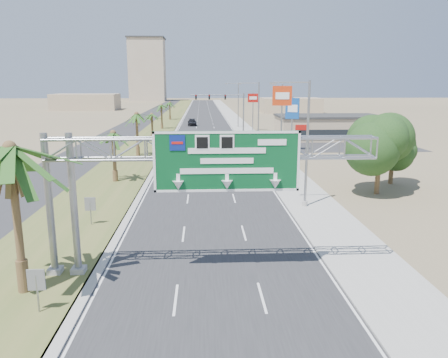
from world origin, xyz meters
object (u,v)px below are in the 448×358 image
at_px(pole_sign_blue, 292,111).
at_px(sign_gantry, 195,159).
at_px(signal_mast, 233,110).
at_px(store_building, 328,128).
at_px(car_right_lane, 231,137).
at_px(pole_sign_red_near, 282,101).
at_px(car_mid_lane, 220,157).
at_px(car_left_lane, 177,159).
at_px(pole_sign_red_far, 253,101).
at_px(car_far, 192,122).
at_px(palm_near, 10,149).

bearing_deg(pole_sign_blue, sign_gantry, -107.80).
bearing_deg(pole_sign_blue, signal_mast, 110.03).
bearing_deg(pole_sign_blue, store_building, 55.66).
height_order(car_right_lane, pole_sign_red_near, pole_sign_red_near).
bearing_deg(car_mid_lane, car_right_lane, 77.00).
bearing_deg(car_left_lane, car_right_lane, 72.85).
bearing_deg(car_right_lane, signal_mast, 80.72).
relative_size(store_building, pole_sign_blue, 2.27).
bearing_deg(pole_sign_red_far, car_left_lane, -109.44).
height_order(store_building, car_far, store_building).
xyz_separation_m(car_right_lane, pole_sign_blue, (8.18, -10.67, 5.12)).
height_order(car_far, pole_sign_blue, pole_sign_blue).
xyz_separation_m(palm_near, store_building, (31.20, 58.00, -4.93)).
bearing_deg(store_building, pole_sign_red_near, -119.00).
xyz_separation_m(signal_mast, pole_sign_red_far, (4.84, 8.77, 1.41)).
distance_m(signal_mast, pole_sign_red_far, 10.11).
height_order(palm_near, pole_sign_red_near, pole_sign_red_near).
relative_size(store_building, pole_sign_red_far, 2.26).
bearing_deg(pole_sign_red_far, sign_gantry, -98.89).
bearing_deg(pole_sign_red_near, store_building, 61.00).
relative_size(signal_mast, pole_sign_red_far, 1.29).
xyz_separation_m(store_building, car_far, (-25.07, 27.02, -1.25)).
bearing_deg(palm_near, car_right_lane, 76.17).
xyz_separation_m(car_far, pole_sign_red_far, (13.08, -12.28, 5.52)).
distance_m(palm_near, signal_mast, 65.60).
xyz_separation_m(store_building, pole_sign_red_far, (-11.99, 14.74, 4.26)).
relative_size(car_left_lane, car_right_lane, 0.74).
relative_size(sign_gantry, car_far, 3.25).
xyz_separation_m(sign_gantry, pole_sign_blue, (13.51, 42.09, -0.14)).
bearing_deg(car_right_lane, car_mid_lane, -101.85).
height_order(palm_near, car_left_lane, palm_near).
xyz_separation_m(car_right_lane, pole_sign_red_far, (5.74, 18.06, 5.47)).
distance_m(car_right_lane, pole_sign_red_far, 19.72).
distance_m(signal_mast, car_far, 22.98).
height_order(car_mid_lane, pole_sign_red_far, pole_sign_red_far).
relative_size(car_left_lane, car_mid_lane, 1.04).
relative_size(car_far, pole_sign_red_near, 0.53).
bearing_deg(sign_gantry, car_far, 91.39).
bearing_deg(car_right_lane, palm_near, -107.54).
distance_m(palm_near, store_building, 66.04).
relative_size(pole_sign_blue, pole_sign_red_far, 1.00).
bearing_deg(sign_gantry, signal_mast, 84.26).
bearing_deg(car_mid_lane, store_building, 43.01).
bearing_deg(palm_near, car_left_lane, 80.93).
relative_size(car_mid_lane, car_right_lane, 0.71).
xyz_separation_m(palm_near, car_mid_lane, (10.70, 35.34, -6.26)).
bearing_deg(signal_mast, pole_sign_blue, -69.97).
relative_size(sign_gantry, car_left_lane, 3.97).
relative_size(sign_gantry, pole_sign_red_near, 1.73).
bearing_deg(store_building, palm_near, -118.28).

